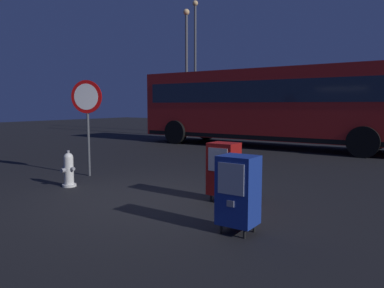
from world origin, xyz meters
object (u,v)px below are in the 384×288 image
Objects in this scene: newspaper_box_secondary at (238,190)px; stop_sign at (87,108)px; street_light_far_left at (186,63)px; newspaper_box_primary at (224,169)px; bus_near at (269,104)px; fire_hydrant at (69,170)px; street_light_far_right at (195,58)px.

newspaper_box_secondary is 5.01m from stop_sign.
street_light_far_left is (-8.95, 11.46, 3.22)m from newspaper_box_secondary.
bus_near is (-2.65, 8.28, 1.14)m from newspaper_box_primary.
stop_sign is at bearing -66.88° from street_light_far_left.
newspaper_box_secondary is at bearing -69.72° from bus_near.
stop_sign is at bearing -97.97° from bus_near.
newspaper_box_secondary is at bearing -17.40° from stop_sign.
bus_near is (-3.59, 9.56, 1.14)m from newspaper_box_secondary.
fire_hydrant is 1.69m from stop_sign.
stop_sign reaches higher than newspaper_box_primary.
street_light_far_right is at bearing 125.84° from newspaper_box_primary.
street_light_far_right is at bearing 146.33° from bus_near.
fire_hydrant is 3.28m from newspaper_box_primary.
stop_sign is 13.62m from street_light_far_right.
newspaper_box_secondary is at bearing -52.02° from street_light_far_left.
fire_hydrant is at bearing -93.59° from bus_near.
stop_sign is at bearing 119.98° from fire_hydrant.
stop_sign reaches higher than fire_hydrant.
fire_hydrant is 0.73× the size of newspaper_box_secondary.
street_light_far_right reaches higher than stop_sign.
bus_near is 8.04m from street_light_far_right.
newspaper_box_primary is 0.46× the size of stop_sign.
newspaper_box_secondary is (4.11, -0.48, 0.22)m from fire_hydrant.
bus_near reaches higher than newspaper_box_secondary.
newspaper_box_primary is at bearing -72.56° from bus_near.
street_light_far_left reaches higher than newspaper_box_primary.
street_light_far_right is at bearing 125.89° from newspaper_box_secondary.
fire_hydrant is at bearing -66.23° from street_light_far_left.
newspaper_box_secondary is 0.16× the size of street_light_far_left.
street_light_far_left is 0.86× the size of street_light_far_right.
newspaper_box_primary is at bearing 126.37° from newspaper_box_secondary.
fire_hydrant is 0.07× the size of bus_near.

